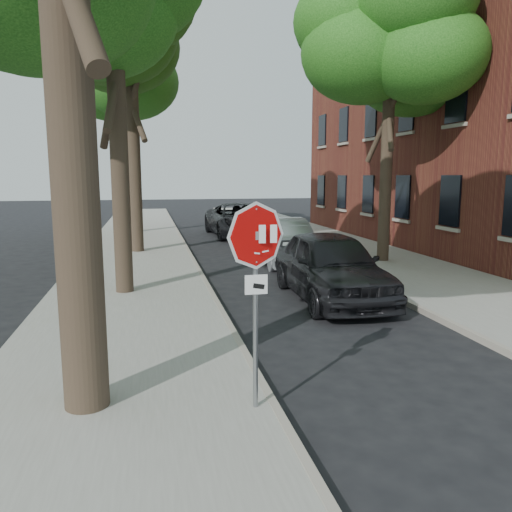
{
  "coord_description": "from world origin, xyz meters",
  "views": [
    {
      "loc": [
        -1.96,
        -5.84,
        3.03
      ],
      "look_at": [
        -0.67,
        0.1,
        2.05
      ],
      "focal_mm": 35.0,
      "sensor_mm": 36.0,
      "label": 1
    }
  ],
  "objects_px": {
    "tree_right": "(389,47)",
    "stop_sign": "(256,266)",
    "car_a": "(331,266)",
    "tree_far": "(128,92)",
    "tree_mid_b": "(129,39)",
    "car_d": "(239,220)",
    "car_b": "(283,241)"
  },
  "relations": [
    {
      "from": "tree_right",
      "to": "tree_mid_b",
      "type": "bearing_deg",
      "value": 154.48
    },
    {
      "from": "tree_far",
      "to": "car_d",
      "type": "relative_size",
      "value": 1.56
    },
    {
      "from": "tree_mid_b",
      "to": "car_d",
      "type": "distance_m",
      "value": 9.9
    },
    {
      "from": "tree_far",
      "to": "tree_right",
      "type": "height_order",
      "value": "same"
    },
    {
      "from": "stop_sign",
      "to": "tree_right",
      "type": "distance_m",
      "value": 13.23
    },
    {
      "from": "stop_sign",
      "to": "car_a",
      "type": "distance_m",
      "value": 6.48
    },
    {
      "from": "stop_sign",
      "to": "tree_right",
      "type": "bearing_deg",
      "value": 56.62
    },
    {
      "from": "tree_mid_b",
      "to": "tree_far",
      "type": "height_order",
      "value": "tree_mid_b"
    },
    {
      "from": "car_a",
      "to": "car_d",
      "type": "bearing_deg",
      "value": 90.92
    },
    {
      "from": "car_b",
      "to": "car_d",
      "type": "distance_m",
      "value": 8.13
    },
    {
      "from": "tree_far",
      "to": "car_b",
      "type": "relative_size",
      "value": 1.97
    },
    {
      "from": "stop_sign",
      "to": "tree_right",
      "type": "relative_size",
      "value": 0.28
    },
    {
      "from": "tree_right",
      "to": "car_b",
      "type": "distance_m",
      "value": 7.29
    },
    {
      "from": "stop_sign",
      "to": "tree_mid_b",
      "type": "relative_size",
      "value": 0.25
    },
    {
      "from": "stop_sign",
      "to": "tree_far",
      "type": "height_order",
      "value": "tree_far"
    },
    {
      "from": "tree_far",
      "to": "stop_sign",
      "type": "bearing_deg",
      "value": -84.54
    },
    {
      "from": "car_b",
      "to": "stop_sign",
      "type": "bearing_deg",
      "value": -106.25
    },
    {
      "from": "car_d",
      "to": "car_b",
      "type": "bearing_deg",
      "value": -91.47
    },
    {
      "from": "tree_right",
      "to": "car_a",
      "type": "xyz_separation_m",
      "value": [
        -3.58,
        -4.55,
        -6.37
      ]
    },
    {
      "from": "tree_right",
      "to": "stop_sign",
      "type": "bearing_deg",
      "value": -123.38
    },
    {
      "from": "stop_sign",
      "to": "car_d",
      "type": "bearing_deg",
      "value": 80.32
    },
    {
      "from": "tree_far",
      "to": "tree_mid_b",
      "type": "bearing_deg",
      "value": -87.56
    },
    {
      "from": "tree_far",
      "to": "car_d",
      "type": "bearing_deg",
      "value": -23.46
    },
    {
      "from": "car_b",
      "to": "car_a",
      "type": "bearing_deg",
      "value": -91.45
    },
    {
      "from": "tree_mid_b",
      "to": "tree_far",
      "type": "bearing_deg",
      "value": 92.44
    },
    {
      "from": "stop_sign",
      "to": "car_a",
      "type": "relative_size",
      "value": 0.53
    },
    {
      "from": "stop_sign",
      "to": "tree_mid_b",
      "type": "xyz_separation_m",
      "value": [
        -1.72,
        14.15,
        6.05
      ]
    },
    {
      "from": "tree_mid_b",
      "to": "car_b",
      "type": "bearing_deg",
      "value": -34.21
    },
    {
      "from": "car_d",
      "to": "tree_mid_b",
      "type": "bearing_deg",
      "value": -138.4
    },
    {
      "from": "car_a",
      "to": "car_b",
      "type": "distance_m",
      "value": 5.15
    },
    {
      "from": "stop_sign",
      "to": "car_d",
      "type": "height_order",
      "value": "stop_sign"
    },
    {
      "from": "car_d",
      "to": "stop_sign",
      "type": "bearing_deg",
      "value": -101.74
    }
  ]
}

